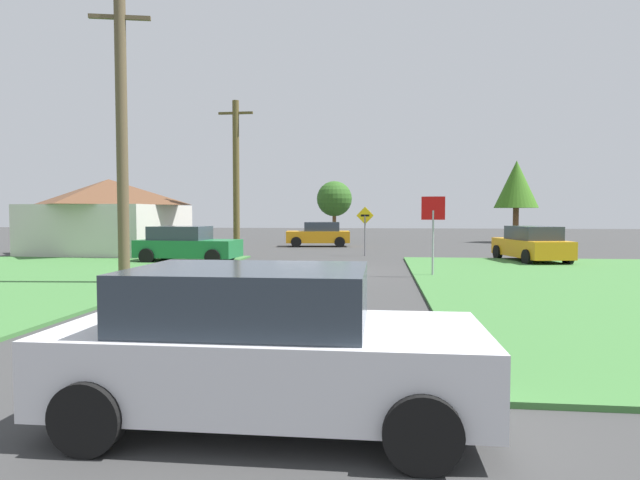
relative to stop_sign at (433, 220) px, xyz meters
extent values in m
plane|color=#363636|center=(-4.43, 1.42, -1.96)|extent=(120.00, 120.00, 0.00)
cube|color=#3B7036|center=(5.34, -2.58, -1.92)|extent=(12.00, 20.00, 0.08)
cube|color=yellow|center=(-4.43, -6.58, -1.96)|extent=(0.20, 14.00, 0.01)
cylinder|color=#9EA0A8|center=(0.00, 0.00, -0.82)|extent=(0.07, 0.07, 2.29)
cube|color=red|center=(0.00, 0.00, 0.40)|extent=(0.80, 0.09, 0.80)
cube|color=orange|center=(4.94, 6.26, -1.32)|extent=(2.62, 4.74, 0.76)
cube|color=#2D3842|center=(4.97, 6.07, -0.64)|extent=(2.03, 2.72, 0.60)
cylinder|color=black|center=(3.77, 7.58, -1.62)|extent=(0.34, 0.71, 0.68)
cylinder|color=black|center=(5.53, 7.92, -1.62)|extent=(0.34, 0.71, 0.68)
cylinder|color=black|center=(4.34, 4.59, -1.62)|extent=(0.34, 0.71, 0.68)
cylinder|color=black|center=(6.10, 4.93, -1.62)|extent=(0.34, 0.71, 0.68)
cube|color=#196B33|center=(-10.24, 4.29, -1.32)|extent=(4.53, 2.24, 0.76)
cube|color=#2D3842|center=(-10.64, 4.31, -0.64)|extent=(2.54, 1.87, 0.60)
cylinder|color=black|center=(-8.68, 5.14, -1.62)|extent=(0.69, 0.27, 0.68)
cylinder|color=black|center=(-8.81, 3.24, -1.62)|extent=(0.69, 0.27, 0.68)
cylinder|color=black|center=(-11.68, 5.34, -1.62)|extent=(0.69, 0.27, 0.68)
cylinder|color=black|center=(-11.80, 3.44, -1.62)|extent=(0.69, 0.27, 0.68)
cube|color=orange|center=(-5.89, 16.61, -1.32)|extent=(4.33, 2.32, 0.76)
cube|color=#2D3842|center=(-5.64, 16.64, -0.64)|extent=(2.45, 1.87, 0.60)
cylinder|color=black|center=(-7.18, 15.55, -1.62)|extent=(0.70, 0.30, 0.68)
cylinder|color=black|center=(-7.39, 17.33, -1.62)|extent=(0.70, 0.30, 0.68)
cylinder|color=black|center=(-4.38, 15.88, -1.62)|extent=(0.70, 0.30, 0.68)
cylinder|color=black|center=(-4.60, 17.67, -1.62)|extent=(0.70, 0.30, 0.68)
cube|color=silver|center=(-2.94, -13.22, -1.32)|extent=(4.39, 1.98, 0.76)
cube|color=#2D3842|center=(-3.17, -13.22, -0.64)|extent=(2.42, 1.74, 0.60)
cylinder|color=black|center=(-1.44, -12.26, -1.62)|extent=(0.68, 0.22, 0.68)
cylinder|color=black|center=(-1.45, -14.18, -1.62)|extent=(0.68, 0.22, 0.68)
cylinder|color=black|center=(-4.42, -12.25, -1.62)|extent=(0.68, 0.22, 0.68)
cylinder|color=black|center=(-4.43, -14.18, -1.62)|extent=(0.68, 0.22, 0.68)
cylinder|color=brown|center=(-9.60, -3.06, 2.42)|extent=(0.34, 0.34, 8.76)
cube|color=brown|center=(-9.60, -3.06, 6.10)|extent=(1.78, 0.52, 0.12)
cylinder|color=brown|center=(-9.22, 8.55, 2.03)|extent=(0.34, 0.34, 7.99)
cube|color=brown|center=(-9.22, 8.55, 5.39)|extent=(1.80, 0.13, 0.12)
cylinder|color=slate|center=(-2.57, 8.94, -0.92)|extent=(0.08, 0.08, 2.08)
cube|color=yellow|center=(-2.57, 8.94, 0.12)|extent=(0.90, 0.18, 0.91)
cube|color=black|center=(-2.57, 8.94, 0.12)|extent=(0.45, 0.11, 0.10)
cylinder|color=brown|center=(-5.34, 23.02, -0.84)|extent=(0.29, 0.29, 2.24)
sphere|color=#2B591D|center=(-5.34, 23.02, 1.37)|extent=(2.74, 2.74, 2.74)
cylinder|color=brown|center=(8.37, 23.13, -0.66)|extent=(0.43, 0.43, 2.61)
cone|color=#356A1A|center=(8.37, 23.13, 2.42)|extent=(3.23, 3.23, 3.55)
cube|color=beige|center=(-16.31, 8.80, -0.64)|extent=(7.03, 6.91, 2.64)
pyramid|color=brown|center=(-16.31, 8.80, 1.37)|extent=(7.03, 6.91, 1.39)
camera|label=1|loc=(-1.81, -18.68, 0.22)|focal=30.14mm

